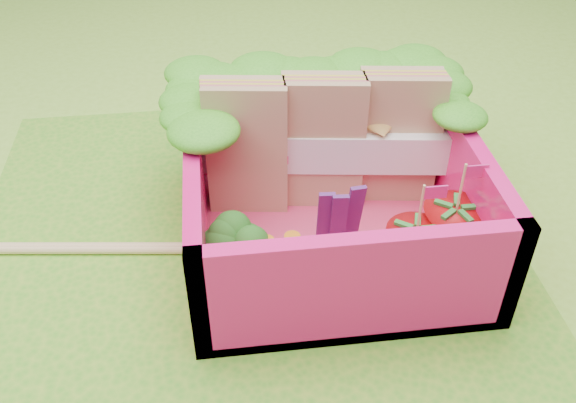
{
  "coord_description": "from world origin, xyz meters",
  "views": [
    {
      "loc": [
        -0.08,
        -2.32,
        2.11
      ],
      "look_at": [
        0.2,
        -0.04,
        0.28
      ],
      "focal_mm": 40.0,
      "sensor_mm": 36.0,
      "label": 1
    }
  ],
  "objects_px": {
    "bento_box": "(331,194)",
    "strawberry_left": "(413,252)",
    "broccoli": "(238,244)",
    "chopsticks": "(13,248)",
    "strawberry_right": "(452,234)",
    "sandwich_stack": "(324,143)"
  },
  "relations": [
    {
      "from": "strawberry_right",
      "to": "chopsticks",
      "type": "bearing_deg",
      "value": 170.16
    },
    {
      "from": "broccoli",
      "to": "strawberry_right",
      "type": "distance_m",
      "value": 0.95
    },
    {
      "from": "sandwich_stack",
      "to": "bento_box",
      "type": "bearing_deg",
      "value": -90.99
    },
    {
      "from": "bento_box",
      "to": "strawberry_left",
      "type": "distance_m",
      "value": 0.46
    },
    {
      "from": "strawberry_left",
      "to": "chopsticks",
      "type": "height_order",
      "value": "strawberry_left"
    },
    {
      "from": "broccoli",
      "to": "chopsticks",
      "type": "xyz_separation_m",
      "value": [
        -1.05,
        0.35,
        -0.22
      ]
    },
    {
      "from": "strawberry_left",
      "to": "chopsticks",
      "type": "xyz_separation_m",
      "value": [
        -1.8,
        0.43,
        -0.17
      ]
    },
    {
      "from": "bento_box",
      "to": "strawberry_right",
      "type": "height_order",
      "value": "strawberry_right"
    },
    {
      "from": "sandwich_stack",
      "to": "chopsticks",
      "type": "distance_m",
      "value": 1.56
    },
    {
      "from": "chopsticks",
      "to": "broccoli",
      "type": "bearing_deg",
      "value": -18.15
    },
    {
      "from": "bento_box",
      "to": "strawberry_left",
      "type": "xyz_separation_m",
      "value": [
        0.3,
        -0.34,
        -0.09
      ]
    },
    {
      "from": "broccoli",
      "to": "chopsticks",
      "type": "relative_size",
      "value": 0.15
    },
    {
      "from": "strawberry_right",
      "to": "chopsticks",
      "type": "xyz_separation_m",
      "value": [
        -2.0,
        0.35,
        -0.18
      ]
    },
    {
      "from": "strawberry_left",
      "to": "chopsticks",
      "type": "bearing_deg",
      "value": 166.5
    },
    {
      "from": "sandwich_stack",
      "to": "broccoli",
      "type": "height_order",
      "value": "sandwich_stack"
    },
    {
      "from": "strawberry_left",
      "to": "chopsticks",
      "type": "distance_m",
      "value": 1.86
    },
    {
      "from": "chopsticks",
      "to": "strawberry_right",
      "type": "bearing_deg",
      "value": -9.84
    },
    {
      "from": "strawberry_left",
      "to": "strawberry_right",
      "type": "height_order",
      "value": "strawberry_right"
    },
    {
      "from": "bento_box",
      "to": "strawberry_right",
      "type": "bearing_deg",
      "value": -26.82
    },
    {
      "from": "bento_box",
      "to": "broccoli",
      "type": "relative_size",
      "value": 4.06
    },
    {
      "from": "sandwich_stack",
      "to": "strawberry_left",
      "type": "bearing_deg",
      "value": -63.71
    },
    {
      "from": "strawberry_right",
      "to": "broccoli",
      "type": "bearing_deg",
      "value": 179.91
    }
  ]
}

